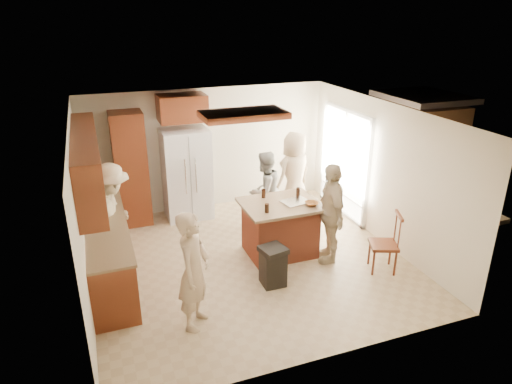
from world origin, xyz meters
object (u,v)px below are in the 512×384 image
object	(u,v)px
person_behind_right	(294,174)
spindle_chair	(385,245)
refrigerator	(187,174)
kitchen_island	(280,228)
person_counter	(113,216)
person_behind_left	(265,191)
trash_bin	(273,266)
person_side_right	(331,213)
person_front_left	(194,271)

from	to	relation	value
person_behind_right	spindle_chair	size ratio (longest dim) A/B	1.73
refrigerator	spindle_chair	bearing A→B (deg)	-51.67
kitchen_island	person_counter	bearing A→B (deg)	167.46
person_behind_left	spindle_chair	bearing A→B (deg)	93.85
trash_bin	person_behind_right	bearing A→B (deg)	58.71
spindle_chair	person_behind_left	bearing A→B (deg)	120.37
person_counter	trash_bin	world-z (taller)	person_counter
person_side_right	kitchen_island	distance (m)	0.91
person_side_right	kitchen_island	size ratio (longest dim) A/B	1.32
person_side_right	person_front_left	bearing A→B (deg)	-57.63
person_behind_left	person_counter	size ratio (longest dim) A/B	0.88
person_behind_left	person_front_left	bearing A→B (deg)	25.03
kitchen_island	spindle_chair	xyz separation A→B (m)	(1.34, -1.10, -0.02)
person_side_right	person_behind_left	bearing A→B (deg)	-146.69
refrigerator	kitchen_island	distance (m)	2.38
person_front_left	refrigerator	bearing A→B (deg)	22.50
person_front_left	spindle_chair	bearing A→B (deg)	-51.28
refrigerator	spindle_chair	distance (m)	4.03
kitchen_island	person_behind_left	bearing A→B (deg)	83.90
person_side_right	spindle_chair	distance (m)	0.99
person_counter	refrigerator	distance (m)	2.10
spindle_chair	trash_bin	bearing A→B (deg)	172.68
person_behind_right	refrigerator	bearing A→B (deg)	-37.90
person_side_right	refrigerator	bearing A→B (deg)	-132.00
person_behind_left	trash_bin	size ratio (longest dim) A/B	2.41
person_behind_left	person_side_right	bearing A→B (deg)	84.76
person_front_left	refrigerator	size ratio (longest dim) A/B	0.91
person_behind_right	person_side_right	size ratio (longest dim) A/B	1.02
trash_bin	person_counter	bearing A→B (deg)	146.27
person_behind_right	spindle_chair	bearing A→B (deg)	79.16
person_front_left	person_side_right	bearing A→B (deg)	-36.34
person_behind_left	trash_bin	world-z (taller)	person_behind_left
person_behind_right	refrigerator	world-z (taller)	refrigerator
person_behind_right	kitchen_island	distance (m)	1.72
spindle_chair	kitchen_island	bearing A→B (deg)	140.81
person_behind_right	trash_bin	distance (m)	2.72
person_behind_right	trash_bin	bearing A→B (deg)	37.96
person_behind_left	spindle_chair	world-z (taller)	person_behind_left
person_counter	person_front_left	bearing A→B (deg)	-135.77
person_behind_left	person_side_right	world-z (taller)	person_side_right
person_front_left	person_behind_right	xyz separation A→B (m)	(2.71, 2.81, 0.04)
person_front_left	refrigerator	world-z (taller)	refrigerator
trash_bin	spindle_chair	size ratio (longest dim) A/B	0.63
person_behind_right	person_counter	size ratio (longest dim) A/B	0.99
person_front_left	person_side_right	xyz separation A→B (m)	(2.49, 0.92, 0.03)
person_behind_left	person_counter	xyz separation A→B (m)	(-2.76, -0.42, 0.11)
person_behind_right	kitchen_island	size ratio (longest dim) A/B	1.34
refrigerator	kitchen_island	bearing A→B (deg)	-60.86
person_behind_right	refrigerator	size ratio (longest dim) A/B	0.96
person_side_right	trash_bin	xyz separation A→B (m)	(-1.17, -0.39, -0.53)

